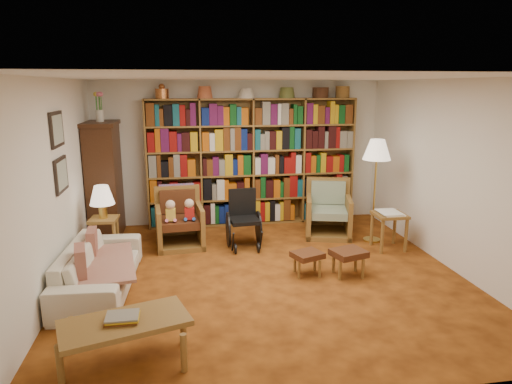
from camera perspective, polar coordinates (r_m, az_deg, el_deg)
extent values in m
plane|color=#A65719|center=(6.05, 1.19, -10.28)|extent=(5.00, 5.00, 0.00)
plane|color=white|center=(5.56, 1.32, 14.12)|extent=(5.00, 5.00, 0.00)
plane|color=white|center=(8.11, -2.04, 4.94)|extent=(5.00, 0.00, 5.00)
plane|color=white|center=(3.34, 9.29, -7.27)|extent=(5.00, 0.00, 5.00)
plane|color=white|center=(5.77, -23.97, 0.44)|extent=(0.00, 5.00, 5.00)
plane|color=white|center=(6.60, 23.11, 2.00)|extent=(0.00, 5.00, 5.00)
cube|color=brown|center=(8.00, -0.46, 3.75)|extent=(3.60, 0.30, 2.20)
cube|color=#3B2010|center=(7.70, -18.39, 1.19)|extent=(0.45, 0.90, 1.80)
cube|color=#3B2010|center=(7.58, -18.89, 8.09)|extent=(0.50, 0.95, 0.06)
cylinder|color=silver|center=(7.57, -18.96, 8.99)|extent=(0.12, 0.12, 0.18)
cube|color=black|center=(5.96, -23.66, 7.19)|extent=(0.03, 0.52, 0.42)
cube|color=gray|center=(5.95, -23.52, 7.20)|extent=(0.01, 0.44, 0.34)
cube|color=black|center=(6.03, -23.18, 1.99)|extent=(0.03, 0.52, 0.42)
cube|color=gray|center=(6.02, -23.05, 2.00)|extent=(0.01, 0.44, 0.34)
imported|color=beige|center=(5.87, -18.98, -8.89)|extent=(1.93, 0.84, 0.55)
cube|color=beige|center=(5.85, -18.50, -8.67)|extent=(0.88, 1.39, 0.04)
cube|color=maroon|center=(6.15, -19.78, -6.19)|extent=(0.14, 0.35, 0.34)
cube|color=maroon|center=(5.51, -21.04, -8.57)|extent=(0.18, 0.38, 0.36)
cube|color=brown|center=(6.84, -18.50, -3.26)|extent=(0.41, 0.41, 0.04)
cylinder|color=brown|center=(6.80, -19.79, -5.98)|extent=(0.05, 0.05, 0.53)
cylinder|color=brown|center=(6.75, -17.24, -5.92)|extent=(0.05, 0.05, 0.53)
cylinder|color=brown|center=(7.09, -19.37, -5.18)|extent=(0.05, 0.05, 0.53)
cylinder|color=brown|center=(7.04, -16.92, -5.12)|extent=(0.05, 0.05, 0.53)
cylinder|color=gold|center=(6.81, -18.57, -2.32)|extent=(0.12, 0.12, 0.19)
cone|color=white|center=(6.75, -18.72, -0.35)|extent=(0.35, 0.35, 0.27)
cube|color=brown|center=(7.15, -9.43, -6.36)|extent=(0.76, 0.79, 0.08)
cube|color=brown|center=(7.08, -12.09, -4.36)|extent=(0.13, 0.74, 0.63)
cube|color=brown|center=(7.07, -6.93, -4.17)|extent=(0.13, 0.74, 0.63)
cube|color=brown|center=(7.35, -9.56, -2.56)|extent=(0.71, 0.13, 0.88)
cube|color=#552A16|center=(7.02, -9.53, -3.73)|extent=(0.59, 0.66, 0.12)
cube|color=#552A16|center=(7.23, -9.62, -1.14)|extent=(0.55, 0.14, 0.37)
cube|color=#B5305F|center=(7.31, -9.63, -0.50)|extent=(0.55, 0.10, 0.39)
cube|color=brown|center=(7.64, 8.95, -5.05)|extent=(0.90, 0.92, 0.08)
cube|color=brown|center=(7.47, 6.64, -3.16)|extent=(0.27, 0.75, 0.64)
cube|color=brown|center=(7.67, 11.35, -2.89)|extent=(0.27, 0.75, 0.64)
cube|color=brown|center=(7.83, 8.29, -1.44)|extent=(0.72, 0.27, 0.90)
cube|color=gray|center=(7.51, 9.12, -2.50)|extent=(0.71, 0.76, 0.12)
cube|color=gray|center=(7.72, 8.50, -0.05)|extent=(0.57, 0.24, 0.38)
cube|color=black|center=(6.89, -1.48, -3.56)|extent=(0.46, 0.46, 0.06)
cube|color=black|center=(7.03, -1.73, -1.24)|extent=(0.43, 0.08, 0.42)
cylinder|color=black|center=(7.00, -3.50, -4.69)|extent=(0.03, 0.53, 0.53)
cylinder|color=black|center=(7.07, 0.32, -4.50)|extent=(0.03, 0.53, 0.53)
cylinder|color=black|center=(6.74, -2.59, -7.11)|extent=(0.03, 0.15, 0.15)
cylinder|color=black|center=(6.78, 0.28, -6.95)|extent=(0.03, 0.15, 0.15)
cylinder|color=gold|center=(7.53, 14.26, -5.79)|extent=(0.27, 0.27, 0.03)
cylinder|color=gold|center=(7.34, 14.55, -0.86)|extent=(0.03, 0.03, 1.36)
cone|color=white|center=(7.20, 14.90, 5.16)|extent=(0.43, 0.43, 0.31)
cube|color=brown|center=(7.09, 16.38, -2.75)|extent=(0.46, 0.46, 0.04)
cylinder|color=brown|center=(6.93, 15.50, -5.44)|extent=(0.05, 0.05, 0.51)
cylinder|color=brown|center=(7.09, 18.25, -5.21)|extent=(0.05, 0.05, 0.51)
cylinder|color=brown|center=(7.25, 14.27, -4.54)|extent=(0.05, 0.05, 0.51)
cylinder|color=brown|center=(7.40, 16.93, -4.33)|extent=(0.05, 0.05, 0.51)
cube|color=white|center=(7.08, 16.40, -2.48)|extent=(0.31, 0.39, 0.03)
cube|color=#552A16|center=(5.98, 6.45, -7.82)|extent=(0.45, 0.42, 0.07)
cylinder|color=brown|center=(5.91, 5.41, -9.69)|extent=(0.04, 0.04, 0.24)
cylinder|color=brown|center=(5.98, 7.97, -9.47)|extent=(0.04, 0.04, 0.24)
cylinder|color=brown|center=(6.10, 4.88, -8.91)|extent=(0.04, 0.04, 0.24)
cylinder|color=brown|center=(6.17, 7.37, -8.71)|extent=(0.04, 0.04, 0.24)
cube|color=#552A16|center=(6.03, 11.50, -7.50)|extent=(0.49, 0.45, 0.08)
cylinder|color=brown|center=(5.94, 10.45, -9.59)|extent=(0.04, 0.04, 0.26)
cylinder|color=brown|center=(6.04, 13.22, -9.31)|extent=(0.04, 0.04, 0.26)
cylinder|color=brown|center=(6.15, 9.68, -8.74)|extent=(0.04, 0.04, 0.26)
cylinder|color=brown|center=(6.25, 12.36, -8.49)|extent=(0.04, 0.04, 0.26)
cube|color=brown|center=(4.31, -16.10, -15.45)|extent=(1.21, 0.84, 0.05)
cylinder|color=brown|center=(4.31, -23.31, -19.18)|extent=(0.06, 0.06, 0.35)
cylinder|color=brown|center=(4.18, -9.02, -19.24)|extent=(0.06, 0.06, 0.35)
cylinder|color=brown|center=(4.69, -21.97, -16.25)|extent=(0.06, 0.06, 0.35)
cylinder|color=brown|center=(4.57, -9.09, -16.19)|extent=(0.06, 0.06, 0.35)
cube|color=brown|center=(4.29, -16.14, -14.84)|extent=(0.33, 0.29, 0.05)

